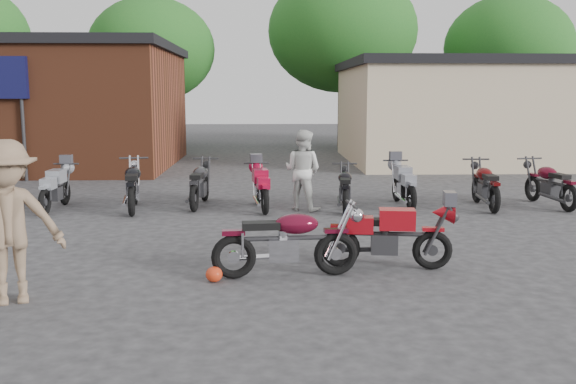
{
  "coord_description": "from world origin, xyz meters",
  "views": [
    {
      "loc": [
        0.34,
        -9.02,
        2.56
      ],
      "look_at": [
        0.71,
        1.7,
        0.9
      ],
      "focal_mm": 40.0,
      "sensor_mm": 36.0,
      "label": 1
    }
  ],
  "objects_px": {
    "row_bike_1": "(55,186)",
    "row_bike_5": "(345,186)",
    "row_bike_6": "(404,183)",
    "row_bike_8": "(550,182)",
    "person_light": "(303,170)",
    "row_bike_7": "(485,183)",
    "vintage_motorcycle": "(288,237)",
    "row_bike_2": "(133,183)",
    "helmet": "(214,274)",
    "person_tan": "(8,222)",
    "row_bike_3": "(200,181)",
    "sportbike": "(389,233)",
    "row_bike_4": "(261,185)"
  },
  "relations": [
    {
      "from": "helmet",
      "to": "row_bike_4",
      "type": "distance_m",
      "value": 5.6
    },
    {
      "from": "vintage_motorcycle",
      "to": "helmet",
      "type": "height_order",
      "value": "vintage_motorcycle"
    },
    {
      "from": "row_bike_3",
      "to": "person_tan",
      "type": "bearing_deg",
      "value": 170.58
    },
    {
      "from": "row_bike_7",
      "to": "row_bike_8",
      "type": "height_order",
      "value": "row_bike_8"
    },
    {
      "from": "row_bike_1",
      "to": "row_bike_4",
      "type": "bearing_deg",
      "value": -90.65
    },
    {
      "from": "sportbike",
      "to": "row_bike_1",
      "type": "distance_m",
      "value": 8.2
    },
    {
      "from": "vintage_motorcycle",
      "to": "row_bike_8",
      "type": "height_order",
      "value": "vintage_motorcycle"
    },
    {
      "from": "sportbike",
      "to": "row_bike_7",
      "type": "height_order",
      "value": "row_bike_7"
    },
    {
      "from": "row_bike_8",
      "to": "person_light",
      "type": "bearing_deg",
      "value": 84.49
    },
    {
      "from": "vintage_motorcycle",
      "to": "helmet",
      "type": "bearing_deg",
      "value": -173.77
    },
    {
      "from": "row_bike_6",
      "to": "row_bike_1",
      "type": "bearing_deg",
      "value": 89.37
    },
    {
      "from": "person_light",
      "to": "person_tan",
      "type": "distance_m",
      "value": 7.37
    },
    {
      "from": "sportbike",
      "to": "row_bike_3",
      "type": "bearing_deg",
      "value": 128.85
    },
    {
      "from": "vintage_motorcycle",
      "to": "row_bike_5",
      "type": "height_order",
      "value": "vintage_motorcycle"
    },
    {
      "from": "row_bike_6",
      "to": "row_bike_7",
      "type": "xyz_separation_m",
      "value": [
        1.8,
        -0.24,
        0.02
      ]
    },
    {
      "from": "helmet",
      "to": "row_bike_6",
      "type": "xyz_separation_m",
      "value": [
        3.85,
        5.81,
        0.44
      ]
    },
    {
      "from": "row_bike_5",
      "to": "row_bike_6",
      "type": "xyz_separation_m",
      "value": [
        1.38,
        0.32,
        0.02
      ]
    },
    {
      "from": "helmet",
      "to": "row_bike_3",
      "type": "distance_m",
      "value": 6.08
    },
    {
      "from": "helmet",
      "to": "row_bike_2",
      "type": "relative_size",
      "value": 0.11
    },
    {
      "from": "helmet",
      "to": "row_bike_6",
      "type": "distance_m",
      "value": 6.99
    },
    {
      "from": "person_light",
      "to": "row_bike_1",
      "type": "height_order",
      "value": "person_light"
    },
    {
      "from": "row_bike_6",
      "to": "row_bike_5",
      "type": "bearing_deg",
      "value": 101.42
    },
    {
      "from": "person_tan",
      "to": "row_bike_1",
      "type": "bearing_deg",
      "value": 83.88
    },
    {
      "from": "row_bike_4",
      "to": "row_bike_7",
      "type": "relative_size",
      "value": 0.94
    },
    {
      "from": "row_bike_5",
      "to": "row_bike_6",
      "type": "height_order",
      "value": "row_bike_6"
    },
    {
      "from": "row_bike_1",
      "to": "row_bike_5",
      "type": "relative_size",
      "value": 1.0
    },
    {
      "from": "row_bike_2",
      "to": "row_bike_5",
      "type": "height_order",
      "value": "row_bike_2"
    },
    {
      "from": "person_light",
      "to": "row_bike_4",
      "type": "distance_m",
      "value": 1.0
    },
    {
      "from": "row_bike_2",
      "to": "row_bike_5",
      "type": "relative_size",
      "value": 1.14
    },
    {
      "from": "vintage_motorcycle",
      "to": "row_bike_1",
      "type": "xyz_separation_m",
      "value": [
        -4.96,
        5.46,
        -0.05
      ]
    },
    {
      "from": "sportbike",
      "to": "row_bike_1",
      "type": "xyz_separation_m",
      "value": [
        -6.45,
        5.07,
        -0.01
      ]
    },
    {
      "from": "row_bike_4",
      "to": "row_bike_5",
      "type": "height_order",
      "value": "row_bike_4"
    },
    {
      "from": "helmet",
      "to": "row_bike_5",
      "type": "bearing_deg",
      "value": 65.81
    },
    {
      "from": "vintage_motorcycle",
      "to": "row_bike_1",
      "type": "relative_size",
      "value": 1.09
    },
    {
      "from": "row_bike_6",
      "to": "helmet",
      "type": "bearing_deg",
      "value": 144.77
    },
    {
      "from": "sportbike",
      "to": "person_tan",
      "type": "height_order",
      "value": "person_tan"
    },
    {
      "from": "person_tan",
      "to": "row_bike_7",
      "type": "distance_m",
      "value": 10.27
    },
    {
      "from": "helmet",
      "to": "row_bike_3",
      "type": "relative_size",
      "value": 0.12
    },
    {
      "from": "row_bike_4",
      "to": "row_bike_6",
      "type": "distance_m",
      "value": 3.26
    },
    {
      "from": "person_light",
      "to": "row_bike_1",
      "type": "distance_m",
      "value": 5.48
    },
    {
      "from": "row_bike_3",
      "to": "row_bike_8",
      "type": "relative_size",
      "value": 1.0
    },
    {
      "from": "row_bike_1",
      "to": "row_bike_7",
      "type": "bearing_deg",
      "value": -89.8
    },
    {
      "from": "row_bike_2",
      "to": "person_light",
      "type": "bearing_deg",
      "value": -100.89
    },
    {
      "from": "row_bike_2",
      "to": "row_bike_6",
      "type": "distance_m",
      "value": 6.07
    },
    {
      "from": "person_light",
      "to": "row_bike_2",
      "type": "xyz_separation_m",
      "value": [
        -3.74,
        0.13,
        -0.29
      ]
    },
    {
      "from": "vintage_motorcycle",
      "to": "row_bike_6",
      "type": "height_order",
      "value": "vintage_motorcycle"
    },
    {
      "from": "sportbike",
      "to": "row_bike_5",
      "type": "xyz_separation_m",
      "value": [
        -0.04,
        4.9,
        -0.01
      ]
    },
    {
      "from": "vintage_motorcycle",
      "to": "row_bike_5",
      "type": "xyz_separation_m",
      "value": [
        1.45,
        5.29,
        -0.05
      ]
    },
    {
      "from": "row_bike_6",
      "to": "row_bike_7",
      "type": "height_order",
      "value": "row_bike_7"
    },
    {
      "from": "row_bike_2",
      "to": "row_bike_5",
      "type": "xyz_separation_m",
      "value": [
        4.69,
        -0.08,
        -0.07
      ]
    }
  ]
}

